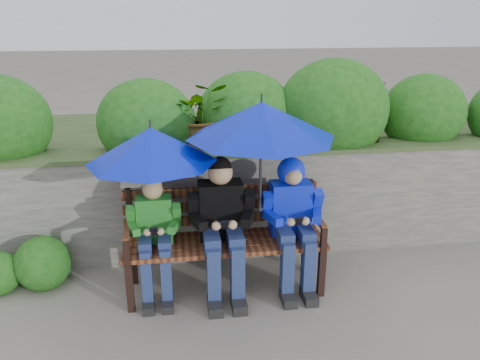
{
  "coord_description": "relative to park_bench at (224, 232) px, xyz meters",
  "views": [
    {
      "loc": [
        -0.5,
        -3.35,
        2.18
      ],
      "look_at": [
        0.0,
        0.1,
        0.95
      ],
      "focal_mm": 35.0,
      "sensor_mm": 36.0,
      "label": 1
    }
  ],
  "objects": [
    {
      "name": "ground",
      "position": [
        0.13,
        -0.13,
        -0.49
      ],
      "size": [
        60.0,
        60.0,
        0.0
      ],
      "primitive_type": "plane",
      "color": "#636258",
      "rests_on": "ground"
    },
    {
      "name": "garden_backdrop",
      "position": [
        0.11,
        1.44,
        0.17
      ],
      "size": [
        8.0,
        2.84,
        1.85
      ],
      "color": "#5C5A56",
      "rests_on": "ground"
    },
    {
      "name": "park_bench",
      "position": [
        0.0,
        0.0,
        0.0
      ],
      "size": [
        1.63,
        0.48,
        0.86
      ],
      "color": "black",
      "rests_on": "ground"
    },
    {
      "name": "boy_left",
      "position": [
        -0.56,
        -0.06,
        0.08
      ],
      "size": [
        0.42,
        0.49,
        1.0
      ],
      "color": "#246A20",
      "rests_on": "ground"
    },
    {
      "name": "boy_middle",
      "position": [
        -0.02,
        -0.08,
        0.14
      ],
      "size": [
        0.53,
        0.61,
        1.14
      ],
      "color": "black",
      "rests_on": "ground"
    },
    {
      "name": "boy_right",
      "position": [
        0.56,
        -0.06,
        0.16
      ],
      "size": [
        0.49,
        0.6,
        1.1
      ],
      "color": "#1E31BC",
      "rests_on": "ground"
    },
    {
      "name": "umbrella_left",
      "position": [
        -0.54,
        -0.02,
        0.77
      ],
      "size": [
        1.0,
        1.0,
        0.79
      ],
      "color": "#0417BF",
      "rests_on": "ground"
    },
    {
      "name": "umbrella_right",
      "position": [
        0.29,
        -0.06,
        0.94
      ],
      "size": [
        1.16,
        1.16,
        0.95
      ],
      "color": "#0417BF",
      "rests_on": "ground"
    }
  ]
}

